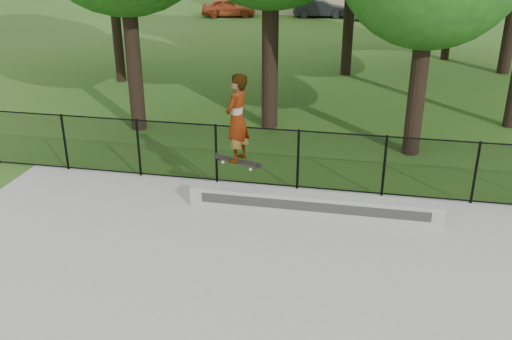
{
  "coord_description": "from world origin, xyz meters",
  "views": [
    {
      "loc": [
        1.48,
        -6.52,
        5.89
      ],
      "look_at": [
        -0.67,
        4.2,
        1.2
      ],
      "focal_mm": 40.0,
      "sensor_mm": 36.0,
      "label": 1
    }
  ],
  "objects_px": {
    "car_c": "(383,12)",
    "skater_airborne": "(237,120)",
    "car_a": "(228,8)",
    "car_b": "(320,8)",
    "grind_ledge": "(314,204)"
  },
  "relations": [
    {
      "from": "car_a",
      "to": "car_c",
      "type": "xyz_separation_m",
      "value": [
        10.65,
        0.02,
        -0.04
      ]
    },
    {
      "from": "car_b",
      "to": "car_c",
      "type": "height_order",
      "value": "car_b"
    },
    {
      "from": "car_a",
      "to": "car_c",
      "type": "bearing_deg",
      "value": -103.51
    },
    {
      "from": "car_c",
      "to": "car_b",
      "type": "bearing_deg",
      "value": 81.72
    },
    {
      "from": "car_a",
      "to": "car_b",
      "type": "relative_size",
      "value": 1.1
    },
    {
      "from": "car_a",
      "to": "skater_airborne",
      "type": "relative_size",
      "value": 1.82
    },
    {
      "from": "grind_ledge",
      "to": "car_a",
      "type": "relative_size",
      "value": 1.49
    },
    {
      "from": "car_a",
      "to": "car_b",
      "type": "height_order",
      "value": "car_a"
    },
    {
      "from": "car_c",
      "to": "skater_airborne",
      "type": "distance_m",
      "value": 29.21
    },
    {
      "from": "grind_ledge",
      "to": "car_b",
      "type": "xyz_separation_m",
      "value": [
        -2.69,
        29.72,
        0.33
      ]
    },
    {
      "from": "car_a",
      "to": "car_b",
      "type": "bearing_deg",
      "value": -94.64
    },
    {
      "from": "grind_ledge",
      "to": "car_c",
      "type": "bearing_deg",
      "value": 86.76
    },
    {
      "from": "grind_ledge",
      "to": "car_a",
      "type": "bearing_deg",
      "value": 107.45
    },
    {
      "from": "car_b",
      "to": "skater_airborne",
      "type": "bearing_deg",
      "value": 172.95
    },
    {
      "from": "car_b",
      "to": "skater_airborne",
      "type": "xyz_separation_m",
      "value": [
        1.05,
        -29.96,
        1.58
      ]
    }
  ]
}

